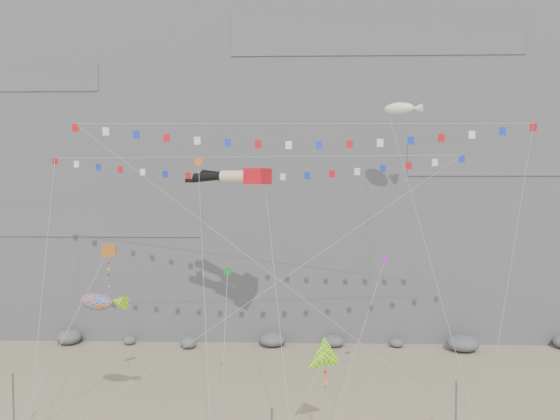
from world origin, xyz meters
The scene contains 14 objects.
cliff centered at (0.00, 32.00, 25.00)m, with size 80.00×28.00×50.00m, color slate.
talus_boulders centered at (0.00, 17.00, 0.60)m, with size 60.00×3.00×1.20m, color slate, non-canonical shape.
anchor_pole_left centered at (-15.02, -2.90, 2.15)m, with size 0.12×0.12×4.29m, color slate.
anchor_pole_right centered at (12.01, -2.40, 1.96)m, with size 0.12×0.12×3.92m, color slate.
legs_kite centered at (-2.46, 7.74, 16.36)m, with size 9.01×17.10×21.80m.
flag_banner_upper centered at (-1.73, 8.81, 17.94)m, with size 33.11×15.71×25.28m.
flag_banner_lower centered at (2.83, 2.81, 19.94)m, with size 31.63×4.84×23.25m.
harlequin_kite centered at (-10.66, 1.83, 11.19)m, with size 5.28×7.14×13.37m.
fish_windsock centered at (-10.97, 0.31, 7.99)m, with size 5.85×6.34×10.22m.
delta_kite centered at (4.04, -3.02, 5.51)m, with size 4.73×5.48×8.01m.
blimp_windsock centered at (11.10, 12.24, 22.15)m, with size 4.74×14.76×26.07m.
small_kite_a centered at (-5.33, 7.32, 17.18)m, with size 3.77×14.68×22.65m.
small_kite_b centered at (8.78, 5.02, 10.01)m, with size 6.17×12.38×16.42m.
small_kite_c centered at (-2.43, 1.98, 9.69)m, with size 1.26×9.74×13.32m.
Camera 1 is at (2.30, -35.08, 16.04)m, focal length 35.00 mm.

